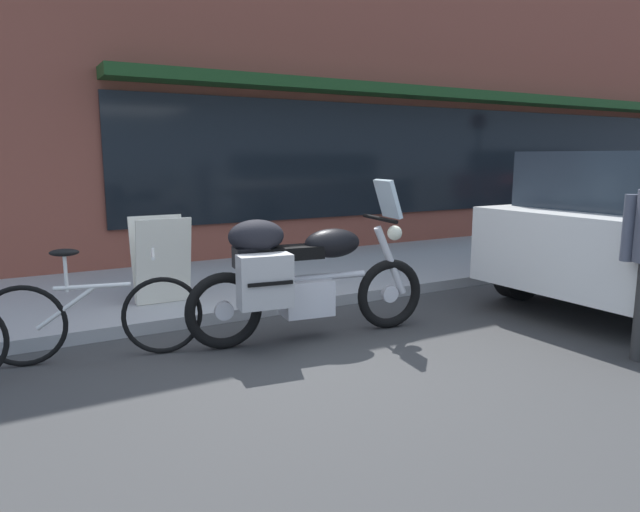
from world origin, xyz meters
TOP-DOWN VIEW (x-y plane):
  - ground_plane at (0.00, 0.00)m, footprint 80.00×80.00m
  - storefront_building at (6.54, 4.23)m, footprint 21.09×0.90m
  - touring_motorcycle at (0.18, 0.49)m, footprint 2.24×0.65m
  - parked_bicycle at (-1.47, 0.86)m, footprint 1.65×0.55m
  - sandwich_board_sign at (-0.65, 1.97)m, footprint 0.55×0.40m

SIDE VIEW (x-z plane):
  - ground_plane at x=0.00m, z-range 0.00..0.00m
  - parked_bicycle at x=-1.47m, z-range -0.10..0.82m
  - sandwich_board_sign at x=-0.65m, z-range 0.12..1.01m
  - touring_motorcycle at x=0.18m, z-range -0.09..1.31m
  - storefront_building at x=6.54m, z-range -0.07..6.32m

